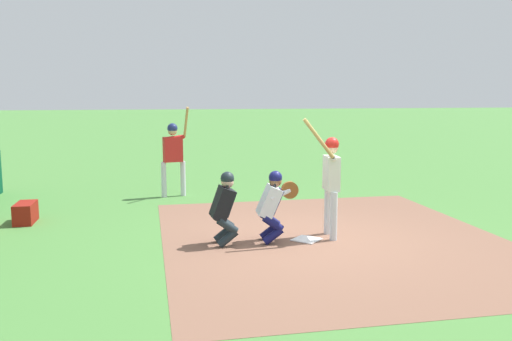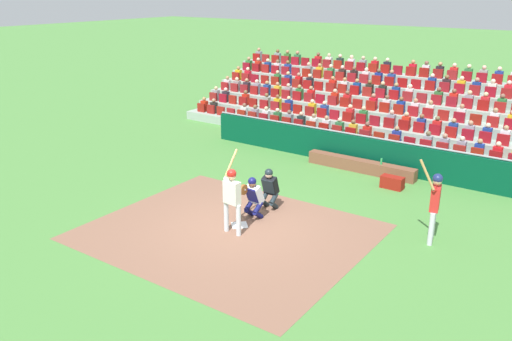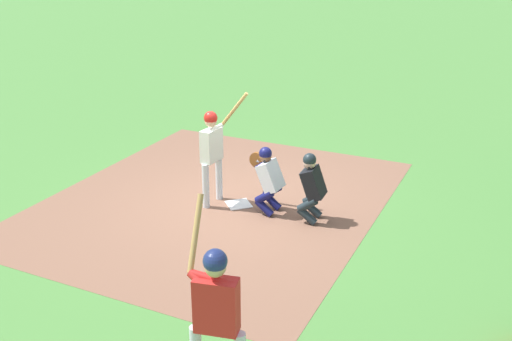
{
  "view_description": "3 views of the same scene",
  "coord_description": "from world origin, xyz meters",
  "px_view_note": "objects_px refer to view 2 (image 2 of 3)",
  "views": [
    {
      "loc": [
        9.07,
        -2.65,
        2.62
      ],
      "look_at": [
        -0.25,
        -0.88,
        1.26
      ],
      "focal_mm": 37.85,
      "sensor_mm": 36.0,
      "label": 1
    },
    {
      "loc": [
        -8.21,
        10.68,
        6.32
      ],
      "look_at": [
        0.24,
        -1.14,
        1.26
      ],
      "focal_mm": 37.11,
      "sensor_mm": 36.0,
      "label": 2
    },
    {
      "loc": [
        -9.28,
        -4.92,
        4.85
      ],
      "look_at": [
        -0.11,
        -0.43,
        0.83
      ],
      "focal_mm": 42.16,
      "sensor_mm": 36.0,
      "label": 3
    }
  ],
  "objects_px": {
    "dugout_bench": "(360,166)",
    "on_deck_batter": "(435,199)",
    "equipment_duffel_bag": "(392,182)",
    "home_plate_marker": "(239,225)",
    "batter_at_plate": "(232,193)",
    "home_plate_umpire": "(270,187)",
    "catcher_crouching": "(253,195)",
    "water_bottle_on_bench": "(381,161)"
  },
  "relations": [
    {
      "from": "batter_at_plate",
      "to": "equipment_duffel_bag",
      "type": "bearing_deg",
      "value": -111.19
    },
    {
      "from": "batter_at_plate",
      "to": "home_plate_marker",
      "type": "bearing_deg",
      "value": -75.26
    },
    {
      "from": "catcher_crouching",
      "to": "equipment_duffel_bag",
      "type": "relative_size",
      "value": 1.75
    },
    {
      "from": "water_bottle_on_bench",
      "to": "equipment_duffel_bag",
      "type": "xyz_separation_m",
      "value": [
        -0.79,
        0.89,
        -0.34
      ]
    },
    {
      "from": "equipment_duffel_bag",
      "to": "on_deck_batter",
      "type": "bearing_deg",
      "value": 127.16
    },
    {
      "from": "home_plate_marker",
      "to": "water_bottle_on_bench",
      "type": "relative_size",
      "value": 2.03
    },
    {
      "from": "water_bottle_on_bench",
      "to": "equipment_duffel_bag",
      "type": "distance_m",
      "value": 1.24
    },
    {
      "from": "home_plate_marker",
      "to": "on_deck_batter",
      "type": "height_order",
      "value": "on_deck_batter"
    },
    {
      "from": "water_bottle_on_bench",
      "to": "batter_at_plate",
      "type": "bearing_deg",
      "value": 77.77
    },
    {
      "from": "catcher_crouching",
      "to": "water_bottle_on_bench",
      "type": "relative_size",
      "value": 5.96
    },
    {
      "from": "home_plate_marker",
      "to": "catcher_crouching",
      "type": "distance_m",
      "value": 0.94
    },
    {
      "from": "home_plate_umpire",
      "to": "equipment_duffel_bag",
      "type": "bearing_deg",
      "value": -121.73
    },
    {
      "from": "dugout_bench",
      "to": "equipment_duffel_bag",
      "type": "xyz_separation_m",
      "value": [
        -1.58,
        0.95,
        -0.01
      ]
    },
    {
      "from": "catcher_crouching",
      "to": "equipment_duffel_bag",
      "type": "bearing_deg",
      "value": -116.7
    },
    {
      "from": "equipment_duffel_bag",
      "to": "catcher_crouching",
      "type": "bearing_deg",
      "value": 63.79
    },
    {
      "from": "dugout_bench",
      "to": "water_bottle_on_bench",
      "type": "relative_size",
      "value": 18.83
    },
    {
      "from": "batter_at_plate",
      "to": "catcher_crouching",
      "type": "bearing_deg",
      "value": -84.46
    },
    {
      "from": "catcher_crouching",
      "to": "water_bottle_on_bench",
      "type": "xyz_separation_m",
      "value": [
        -1.54,
        -5.53,
        -0.17
      ]
    },
    {
      "from": "catcher_crouching",
      "to": "water_bottle_on_bench",
      "type": "bearing_deg",
      "value": -105.61
    },
    {
      "from": "home_plate_marker",
      "to": "batter_at_plate",
      "type": "height_order",
      "value": "batter_at_plate"
    },
    {
      "from": "catcher_crouching",
      "to": "dugout_bench",
      "type": "xyz_separation_m",
      "value": [
        -0.75,
        -5.58,
        -0.5
      ]
    },
    {
      "from": "on_deck_batter",
      "to": "batter_at_plate",
      "type": "bearing_deg",
      "value": 30.37
    },
    {
      "from": "on_deck_batter",
      "to": "dugout_bench",
      "type": "bearing_deg",
      "value": -46.1
    },
    {
      "from": "batter_at_plate",
      "to": "dugout_bench",
      "type": "bearing_deg",
      "value": -95.48
    },
    {
      "from": "dugout_bench",
      "to": "on_deck_batter",
      "type": "bearing_deg",
      "value": 133.9
    },
    {
      "from": "home_plate_umpire",
      "to": "on_deck_batter",
      "type": "bearing_deg",
      "value": -171.45
    },
    {
      "from": "water_bottle_on_bench",
      "to": "dugout_bench",
      "type": "bearing_deg",
      "value": -4.15
    },
    {
      "from": "batter_at_plate",
      "to": "home_plate_umpire",
      "type": "height_order",
      "value": "batter_at_plate"
    },
    {
      "from": "dugout_bench",
      "to": "equipment_duffel_bag",
      "type": "relative_size",
      "value": 5.53
    },
    {
      "from": "home_plate_marker",
      "to": "water_bottle_on_bench",
      "type": "xyz_separation_m",
      "value": [
        -1.56,
        -6.15,
        0.53
      ]
    },
    {
      "from": "home_plate_marker",
      "to": "equipment_duffel_bag",
      "type": "bearing_deg",
      "value": -114.08
    },
    {
      "from": "batter_at_plate",
      "to": "catcher_crouching",
      "type": "xyz_separation_m",
      "value": [
        0.11,
        -1.1,
        -0.44
      ]
    },
    {
      "from": "equipment_duffel_bag",
      "to": "home_plate_marker",
      "type": "bearing_deg",
      "value": 66.41
    },
    {
      "from": "batter_at_plate",
      "to": "catcher_crouching",
      "type": "distance_m",
      "value": 1.19
    },
    {
      "from": "home_plate_marker",
      "to": "on_deck_batter",
      "type": "relative_size",
      "value": 0.19
    },
    {
      "from": "dugout_bench",
      "to": "home_plate_marker",
      "type": "bearing_deg",
      "value": 82.95
    },
    {
      "from": "home_plate_marker",
      "to": "equipment_duffel_bag",
      "type": "xyz_separation_m",
      "value": [
        -2.35,
        -5.26,
        0.19
      ]
    },
    {
      "from": "water_bottle_on_bench",
      "to": "on_deck_batter",
      "type": "distance_m",
      "value": 5.07
    },
    {
      "from": "home_plate_marker",
      "to": "home_plate_umpire",
      "type": "relative_size",
      "value": 0.34
    },
    {
      "from": "home_plate_marker",
      "to": "batter_at_plate",
      "type": "xyz_separation_m",
      "value": [
        -0.13,
        0.48,
        1.14
      ]
    },
    {
      "from": "water_bottle_on_bench",
      "to": "on_deck_batter",
      "type": "height_order",
      "value": "on_deck_batter"
    },
    {
      "from": "water_bottle_on_bench",
      "to": "equipment_duffel_bag",
      "type": "relative_size",
      "value": 0.29
    }
  ]
}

